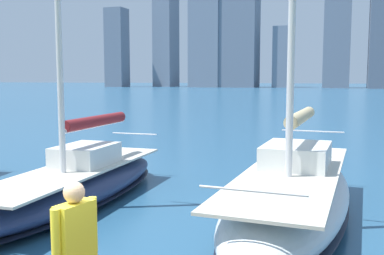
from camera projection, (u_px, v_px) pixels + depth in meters
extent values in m
cube|color=slate|center=(384.00, 9.00, 146.04)|extent=(8.09, 10.58, 51.36)
cube|color=slate|center=(338.00, 14.00, 154.36)|extent=(8.78, 10.10, 50.95)
cube|color=gray|center=(283.00, 57.00, 163.98)|extent=(6.66, 7.46, 22.01)
cube|color=slate|center=(240.00, 29.00, 166.42)|extent=(13.38, 11.68, 42.96)
cube|color=slate|center=(205.00, 33.00, 167.40)|extent=(11.62, 6.17, 39.99)
cube|color=gray|center=(166.00, 39.00, 181.45)|extent=(7.34, 11.19, 38.61)
cube|color=slate|center=(117.00, 48.00, 176.89)|extent=(7.45, 7.40, 30.54)
ellipsoid|color=silver|center=(292.00, 198.00, 10.59)|extent=(2.91, 9.00, 1.18)
ellipsoid|color=black|center=(292.00, 211.00, 10.63)|extent=(2.93, 9.05, 0.10)
cube|color=beige|center=(293.00, 172.00, 10.52)|extent=(2.41, 7.92, 0.06)
cube|color=silver|center=(296.00, 155.00, 10.98)|extent=(1.61, 2.02, 0.55)
cylinder|color=silver|center=(301.00, 121.00, 11.52)|extent=(0.28, 3.74, 0.12)
cylinder|color=#C6B284|center=(301.00, 117.00, 11.51)|extent=(0.46, 3.45, 0.32)
cylinder|color=silver|center=(252.00, 191.00, 6.67)|extent=(1.65, 0.11, 0.04)
cylinder|color=silver|center=(312.00, 131.00, 14.18)|extent=(1.91, 0.12, 0.04)
ellipsoid|color=navy|center=(77.00, 187.00, 12.22)|extent=(2.39, 8.35, 0.92)
ellipsoid|color=black|center=(77.00, 196.00, 12.25)|extent=(2.41, 8.39, 0.10)
cube|color=beige|center=(76.00, 169.00, 12.17)|extent=(1.97, 7.34, 0.06)
cube|color=silver|center=(86.00, 155.00, 12.61)|extent=(1.37, 1.85, 0.55)
cylinder|color=silver|center=(96.00, 125.00, 13.11)|extent=(0.19, 3.49, 0.12)
cylinder|color=maroon|center=(96.00, 121.00, 13.10)|extent=(0.39, 3.21, 0.32)
cylinder|color=silver|center=(134.00, 134.00, 15.65)|extent=(1.67, 0.07, 0.04)
cube|color=yellow|center=(75.00, 234.00, 4.79)|extent=(0.29, 0.49, 0.67)
cylinder|color=yellow|center=(93.00, 224.00, 5.01)|extent=(0.10, 0.10, 0.62)
cylinder|color=yellow|center=(56.00, 239.00, 4.56)|extent=(0.10, 0.10, 0.62)
sphere|color=tan|center=(74.00, 192.00, 4.74)|extent=(0.23, 0.23, 0.23)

